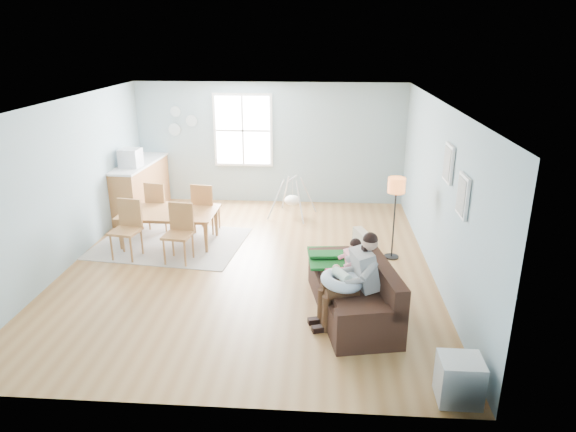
# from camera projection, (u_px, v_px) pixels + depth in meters

# --- Properties ---
(room) EXTENTS (8.40, 9.40, 3.90)m
(room) POSITION_uv_depth(u_px,v_px,m) (246.00, 121.00, 7.84)
(room) COLOR #905F33
(window) EXTENTS (1.32, 0.08, 1.62)m
(window) POSITION_uv_depth(u_px,v_px,m) (243.00, 130.00, 11.40)
(window) COLOR white
(window) RESTS_ON room
(pictures) EXTENTS (0.05, 1.34, 0.74)m
(pictures) POSITION_uv_depth(u_px,v_px,m) (455.00, 179.00, 6.85)
(pictures) COLOR white
(pictures) RESTS_ON room
(wall_plates) EXTENTS (0.67, 0.02, 0.66)m
(wall_plates) POSITION_uv_depth(u_px,v_px,m) (180.00, 122.00, 11.44)
(wall_plates) COLOR #97ACB5
(wall_plates) RESTS_ON room
(sofa) EXTENTS (1.26, 2.17, 0.83)m
(sofa) POSITION_uv_depth(u_px,v_px,m) (356.00, 293.00, 7.10)
(sofa) COLOR black
(sofa) RESTS_ON room
(green_throw) EXTENTS (1.01, 0.89, 0.04)m
(green_throw) POSITION_uv_depth(u_px,v_px,m) (340.00, 258.00, 7.65)
(green_throw) COLOR #135422
(green_throw) RESTS_ON sofa
(beige_pillow) EXTENTS (0.28, 0.49, 0.48)m
(beige_pillow) POSITION_uv_depth(u_px,v_px,m) (362.00, 247.00, 7.47)
(beige_pillow) COLOR beige
(beige_pillow) RESTS_ON sofa
(father) EXTENTS (0.95, 0.60, 1.29)m
(father) POSITION_uv_depth(u_px,v_px,m) (353.00, 277.00, 6.67)
(father) COLOR gray
(father) RESTS_ON sofa
(nursing_pillow) EXTENTS (0.61, 0.60, 0.23)m
(nursing_pillow) POSITION_uv_depth(u_px,v_px,m) (342.00, 281.00, 6.67)
(nursing_pillow) COLOR silver
(nursing_pillow) RESTS_ON father
(infant) EXTENTS (0.26, 0.37, 0.14)m
(infant) POSITION_uv_depth(u_px,v_px,m) (341.00, 274.00, 6.68)
(infant) COLOR silver
(infant) RESTS_ON nursing_pillow
(toddler) EXTENTS (0.54, 0.35, 0.80)m
(toddler) POSITION_uv_depth(u_px,v_px,m) (348.00, 261.00, 7.14)
(toddler) COLOR white
(toddler) RESTS_ON sofa
(floor_lamp) EXTENTS (0.29, 0.29, 1.43)m
(floor_lamp) POSITION_uv_depth(u_px,v_px,m) (396.00, 192.00, 8.54)
(floor_lamp) COLOR black
(floor_lamp) RESTS_ON room
(storage_cube) EXTENTS (0.45, 0.40, 0.50)m
(storage_cube) POSITION_uv_depth(u_px,v_px,m) (459.00, 380.00, 5.39)
(storage_cube) COLOR silver
(storage_cube) RESTS_ON room
(rug) EXTENTS (2.84, 2.28, 0.01)m
(rug) POSITION_uv_depth(u_px,v_px,m) (171.00, 243.00, 9.53)
(rug) COLOR #A39B95
(rug) RESTS_ON room
(dining_table) EXTENTS (1.75, 1.01, 0.61)m
(dining_table) POSITION_uv_depth(u_px,v_px,m) (169.00, 228.00, 9.43)
(dining_table) COLOR brown
(dining_table) RESTS_ON rug
(chair_sw) EXTENTS (0.52, 0.52, 1.01)m
(chair_sw) POSITION_uv_depth(u_px,v_px,m) (128.00, 224.00, 8.82)
(chair_sw) COLOR olive
(chair_sw) RESTS_ON rug
(chair_se) EXTENTS (0.50, 0.50, 1.00)m
(chair_se) POSITION_uv_depth(u_px,v_px,m) (179.00, 228.00, 8.67)
(chair_se) COLOR olive
(chair_se) RESTS_ON rug
(chair_nw) EXTENTS (0.52, 0.52, 0.98)m
(chair_nw) POSITION_uv_depth(u_px,v_px,m) (158.00, 203.00, 10.03)
(chair_nw) COLOR olive
(chair_nw) RESTS_ON rug
(chair_ne) EXTENTS (0.52, 0.52, 1.00)m
(chair_ne) POSITION_uv_depth(u_px,v_px,m) (204.00, 205.00, 9.86)
(chair_ne) COLOR olive
(chair_ne) RESTS_ON rug
(counter) EXTENTS (0.72, 2.04, 1.12)m
(counter) POSITION_uv_depth(u_px,v_px,m) (141.00, 187.00, 10.99)
(counter) COLOR brown
(counter) RESTS_ON room
(monitor) EXTENTS (0.42, 0.40, 0.37)m
(monitor) POSITION_uv_depth(u_px,v_px,m) (130.00, 158.00, 10.39)
(monitor) COLOR silver
(monitor) RESTS_ON counter
(baby_swing) EXTENTS (1.03, 1.04, 0.84)m
(baby_swing) POSITION_uv_depth(u_px,v_px,m) (292.00, 199.00, 10.82)
(baby_swing) COLOR silver
(baby_swing) RESTS_ON room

